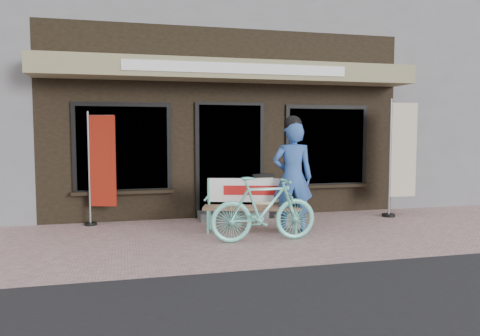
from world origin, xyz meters
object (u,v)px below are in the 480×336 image
object	(u,v)px
person	(293,175)
nobori_red	(100,167)
bench	(252,200)
nobori_cream	(401,156)
menu_stand	(263,196)
bicycle	(264,209)

from	to	relation	value
person	nobori_red	distance (m)	3.34
bench	nobori_cream	distance (m)	3.27
menu_stand	nobori_cream	bearing A→B (deg)	-7.03
nobori_cream	menu_stand	bearing A→B (deg)	176.14
bench	nobori_cream	size ratio (longest dim) A/B	0.72
person	bicycle	xyz separation A→B (m)	(-0.65, -0.53, -0.45)
bicycle	nobori_red	world-z (taller)	nobori_red
bench	bicycle	bearing A→B (deg)	-75.52
nobori_cream	menu_stand	xyz separation A→B (m)	(-2.65, 0.41, -0.74)
person	bicycle	world-z (taller)	person
bench	person	world-z (taller)	person
person	menu_stand	xyz separation A→B (m)	(-0.13, 1.21, -0.50)
bicycle	nobori_cream	distance (m)	3.51
bench	menu_stand	xyz separation A→B (m)	(0.49, 0.98, -0.07)
bicycle	nobori_cream	xyz separation A→B (m)	(3.17, 1.33, 0.68)
nobori_red	nobori_cream	world-z (taller)	nobori_cream
person	bicycle	distance (m)	0.95
nobori_cream	menu_stand	size ratio (longest dim) A/B	2.67
bench	menu_stand	distance (m)	1.10
nobori_red	nobori_cream	distance (m)	5.63
nobori_cream	person	bearing A→B (deg)	-157.38
bicycle	menu_stand	xyz separation A→B (m)	(0.52, 1.74, -0.05)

